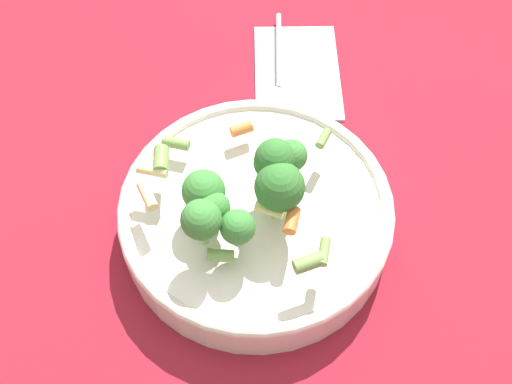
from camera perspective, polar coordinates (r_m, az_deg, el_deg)
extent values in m
plane|color=maroon|center=(0.63, 0.00, -3.36)|extent=(3.00, 3.00, 0.00)
cylinder|color=silver|center=(0.61, 0.00, -2.33)|extent=(0.28, 0.28, 0.04)
torus|color=silver|center=(0.60, 0.00, -1.23)|extent=(0.28, 0.28, 0.01)
cylinder|color=#8CB766|center=(0.57, -4.00, -2.71)|extent=(0.01, 0.01, 0.02)
sphere|color=#3D8438|center=(0.55, -4.13, -1.52)|extent=(0.03, 0.03, 0.03)
cylinder|color=#8CB766|center=(0.57, 3.27, 2.26)|extent=(0.01, 0.01, 0.01)
sphere|color=#3D8438|center=(0.56, 3.37, 3.49)|extent=(0.03, 0.03, 0.03)
cylinder|color=#8CB766|center=(0.57, 1.78, 1.82)|extent=(0.01, 0.01, 0.01)
sphere|color=#33722D|center=(0.55, 1.84, 3.17)|extent=(0.04, 0.04, 0.04)
cylinder|color=#8CB766|center=(0.58, 1.49, 1.45)|extent=(0.01, 0.01, 0.02)
sphere|color=#33722D|center=(0.56, 1.55, 2.83)|extent=(0.04, 0.04, 0.04)
cylinder|color=#8CB766|center=(0.58, -4.84, -1.26)|extent=(0.01, 0.01, 0.01)
sphere|color=#3D8438|center=(0.56, -5.02, 0.09)|extent=(0.04, 0.04, 0.04)
cylinder|color=#8CB766|center=(0.54, -5.04, -3.99)|extent=(0.01, 0.01, 0.02)
sphere|color=#3D8438|center=(0.52, -5.24, -2.64)|extent=(0.04, 0.04, 0.04)
cylinder|color=#8CB766|center=(0.57, 1.62, 1.78)|extent=(0.01, 0.01, 0.01)
sphere|color=#33722D|center=(0.56, 1.66, 2.84)|extent=(0.03, 0.03, 0.03)
cylinder|color=#8CB766|center=(0.55, -1.70, -4.42)|extent=(0.01, 0.01, 0.01)
sphere|color=#3D8438|center=(0.53, -1.76, -3.36)|extent=(0.03, 0.03, 0.03)
cylinder|color=#8CB766|center=(0.57, 2.16, -1.33)|extent=(0.02, 0.02, 0.03)
sphere|color=#33722D|center=(0.54, 2.27, 0.50)|extent=(0.05, 0.05, 0.05)
cylinder|color=#729E4C|center=(0.58, -9.03, 3.08)|extent=(0.02, 0.03, 0.01)
cylinder|color=#729E4C|center=(0.60, 6.45, 5.09)|extent=(0.02, 0.02, 0.01)
cylinder|color=#729E4C|center=(0.52, 4.98, -6.74)|extent=(0.03, 0.02, 0.01)
cylinder|color=orange|center=(0.54, 3.43, -2.72)|extent=(0.01, 0.03, 0.01)
cylinder|color=orange|center=(0.63, -1.39, 6.00)|extent=(0.03, 0.02, 0.01)
cylinder|color=#729E4C|center=(0.52, 6.49, -5.67)|extent=(0.01, 0.03, 0.01)
cylinder|color=beige|center=(0.55, 1.32, -1.63)|extent=(0.03, 0.02, 0.01)
cylinder|color=orange|center=(0.55, -4.10, -2.36)|extent=(0.03, 0.02, 0.01)
cylinder|color=beige|center=(0.57, -10.31, -0.36)|extent=(0.03, 0.03, 0.01)
cylinder|color=beige|center=(0.58, -9.82, 2.10)|extent=(0.03, 0.01, 0.01)
cylinder|color=#729E4C|center=(0.62, -7.63, 4.62)|extent=(0.03, 0.01, 0.01)
cylinder|color=beige|center=(0.59, 2.76, 2.72)|extent=(0.01, 0.03, 0.01)
cylinder|color=#729E4C|center=(0.54, -3.39, -6.05)|extent=(0.02, 0.01, 0.01)
cube|color=#B2BCC6|center=(0.77, 3.93, 11.47)|extent=(0.13, 0.18, 0.01)
cylinder|color=silver|center=(0.79, 2.20, 13.42)|extent=(0.02, 0.13, 0.01)
ellipsoid|color=silver|center=(0.73, 2.25, 8.91)|extent=(0.03, 0.04, 0.01)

